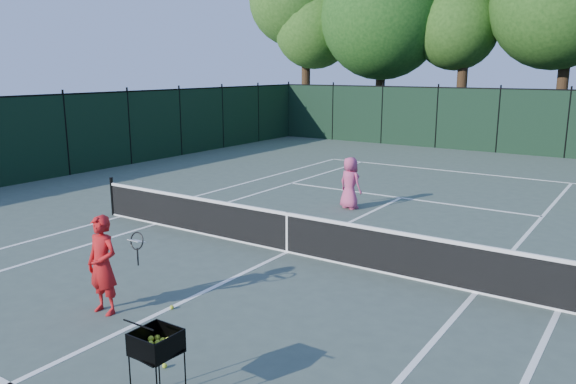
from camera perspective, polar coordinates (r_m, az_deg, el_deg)
The scene contains 16 objects.
ground at distance 12.45m, azimuth -0.09°, elevation -6.14°, with size 90.00×90.00×0.00m, color #425046.
sideline_doubles_left at distance 16.04m, azimuth -16.59°, elevation -2.39°, with size 0.10×23.77×0.01m, color white.
sideline_doubles_right at distance 10.62m, azimuth 25.78°, elevation -10.79°, with size 0.10×23.77×0.01m, color white.
sideline_singles_left at distance 15.03m, azimuth -13.24°, elevation -3.18°, with size 0.10×23.77×0.01m, color white.
sideline_singles_right at distance 10.85m, azimuth 18.54°, elevation -9.68°, with size 0.10×23.77×0.01m, color white.
baseline_far at distance 23.00m, azimuth 16.68°, elevation 2.01°, with size 10.97×0.10×0.01m, color white.
service_line_far at distance 17.92m, azimuth 11.41°, elevation -0.57°, with size 8.23×0.10×0.01m, color white.
center_service_line at distance 12.45m, azimuth -0.09°, elevation -6.13°, with size 0.10×12.80×0.01m, color white.
tennis_net at distance 12.30m, azimuth -0.09°, elevation -4.04°, with size 11.69×0.09×1.06m.
fence_far at distance 28.66m, azimuth 20.57°, elevation 6.74°, with size 24.00×0.05×3.00m, color black.
tree_0 at distance 37.15m, azimuth 1.88°, elevation 18.95°, with size 6.40×6.40×13.14m.
coach at distance 9.72m, azimuth -18.31°, elevation -7.04°, with size 0.90×0.63×1.66m.
player_pink at distance 16.20m, azimuth 6.32°, elevation 0.92°, with size 0.83×0.65×1.50m.
ball_hopper at distance 7.04m, azimuth -13.25°, elevation -14.72°, with size 0.54×0.54×0.95m.
loose_ball_near_cart at distance 8.13m, azimuth -12.43°, elevation -16.85°, with size 0.07×0.07×0.07m, color #BCCF2A.
loose_ball_midcourt at distance 9.85m, azimuth -11.72°, elevation -11.39°, with size 0.07×0.07×0.07m, color gold.
Camera 1 is at (6.58, -9.79, 3.98)m, focal length 35.00 mm.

